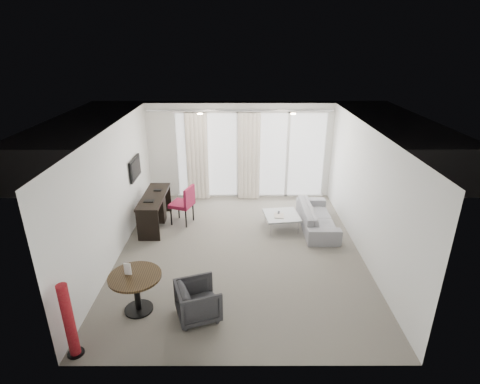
{
  "coord_description": "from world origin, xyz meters",
  "views": [
    {
      "loc": [
        -0.01,
        -6.84,
        4.17
      ],
      "look_at": [
        0.0,
        0.6,
        1.1
      ],
      "focal_mm": 28.0,
      "sensor_mm": 36.0,
      "label": 1
    }
  ],
  "objects_px": {
    "desk": "(155,210)",
    "rattan_chair_a": "(256,170)",
    "desk_chair": "(182,205)",
    "tub_armchair": "(198,301)",
    "red_lamp": "(69,321)",
    "sofa": "(317,217)",
    "rattan_chair_b": "(296,168)",
    "round_table": "(137,293)",
    "coffee_table": "(281,221)"
  },
  "relations": [
    {
      "from": "round_table",
      "to": "rattan_chair_a",
      "type": "bearing_deg",
      "value": 69.43
    },
    {
      "from": "desk_chair",
      "to": "rattan_chair_a",
      "type": "bearing_deg",
      "value": 73.08
    },
    {
      "from": "desk_chair",
      "to": "round_table",
      "type": "relative_size",
      "value": 1.13
    },
    {
      "from": "tub_armchair",
      "to": "desk",
      "type": "bearing_deg",
      "value": 3.78
    },
    {
      "from": "desk_chair",
      "to": "tub_armchair",
      "type": "xyz_separation_m",
      "value": [
        0.72,
        -3.32,
        -0.17
      ]
    },
    {
      "from": "desk_chair",
      "to": "rattan_chair_a",
      "type": "distance_m",
      "value": 3.24
    },
    {
      "from": "red_lamp",
      "to": "sofa",
      "type": "relative_size",
      "value": 0.63
    },
    {
      "from": "desk_chair",
      "to": "rattan_chair_b",
      "type": "bearing_deg",
      "value": 61.9
    },
    {
      "from": "tub_armchair",
      "to": "rattan_chair_b",
      "type": "xyz_separation_m",
      "value": [
        2.42,
        6.26,
        0.1
      ]
    },
    {
      "from": "red_lamp",
      "to": "sofa",
      "type": "xyz_separation_m",
      "value": [
        4.17,
        3.84,
        -0.32
      ]
    },
    {
      "from": "sofa",
      "to": "desk",
      "type": "bearing_deg",
      "value": 87.91
    },
    {
      "from": "rattan_chair_b",
      "to": "tub_armchair",
      "type": "bearing_deg",
      "value": -92.75
    },
    {
      "from": "sofa",
      "to": "red_lamp",
      "type": "bearing_deg",
      "value": 132.66
    },
    {
      "from": "coffee_table",
      "to": "tub_armchair",
      "type": "bearing_deg",
      "value": -118.54
    },
    {
      "from": "rattan_chair_a",
      "to": "round_table",
      "type": "bearing_deg",
      "value": -133.21
    },
    {
      "from": "red_lamp",
      "to": "rattan_chair_a",
      "type": "xyz_separation_m",
      "value": [
        2.84,
        6.73,
        -0.16
      ]
    },
    {
      "from": "rattan_chair_a",
      "to": "desk",
      "type": "bearing_deg",
      "value": -155.06
    },
    {
      "from": "desk",
      "to": "red_lamp",
      "type": "bearing_deg",
      "value": -94.8
    },
    {
      "from": "desk",
      "to": "tub_armchair",
      "type": "distance_m",
      "value": 3.47
    },
    {
      "from": "desk",
      "to": "desk_chair",
      "type": "distance_m",
      "value": 0.64
    },
    {
      "from": "sofa",
      "to": "rattan_chair_b",
      "type": "xyz_separation_m",
      "value": [
        -0.07,
        3.2,
        0.13
      ]
    },
    {
      "from": "round_table",
      "to": "tub_armchair",
      "type": "relative_size",
      "value": 1.27
    },
    {
      "from": "rattan_chair_a",
      "to": "sofa",
      "type": "bearing_deg",
      "value": -88.01
    },
    {
      "from": "coffee_table",
      "to": "rattan_chair_b",
      "type": "bearing_deg",
      "value": 76.51
    },
    {
      "from": "round_table",
      "to": "rattan_chair_a",
      "type": "relative_size",
      "value": 0.99
    },
    {
      "from": "desk",
      "to": "red_lamp",
      "type": "distance_m",
      "value": 4.0
    },
    {
      "from": "rattan_chair_a",
      "to": "rattan_chair_b",
      "type": "relative_size",
      "value": 1.07
    },
    {
      "from": "red_lamp",
      "to": "desk_chair",
      "type": "bearing_deg",
      "value": 76.88
    },
    {
      "from": "red_lamp",
      "to": "rattan_chair_a",
      "type": "distance_m",
      "value": 7.31
    },
    {
      "from": "red_lamp",
      "to": "tub_armchair",
      "type": "height_order",
      "value": "red_lamp"
    },
    {
      "from": "desk_chair",
      "to": "round_table",
      "type": "xyz_separation_m",
      "value": [
        -0.29,
        -3.16,
        -0.14
      ]
    },
    {
      "from": "red_lamp",
      "to": "round_table",
      "type": "bearing_deg",
      "value": 54.29
    },
    {
      "from": "desk",
      "to": "tub_armchair",
      "type": "relative_size",
      "value": 2.45
    },
    {
      "from": "desk",
      "to": "sofa",
      "type": "bearing_deg",
      "value": -2.09
    },
    {
      "from": "desk",
      "to": "desk_chair",
      "type": "xyz_separation_m",
      "value": [
        0.62,
        0.11,
        0.09
      ]
    },
    {
      "from": "desk",
      "to": "rattan_chair_a",
      "type": "relative_size",
      "value": 1.91
    },
    {
      "from": "tub_armchair",
      "to": "rattan_chair_b",
      "type": "distance_m",
      "value": 6.72
    },
    {
      "from": "red_lamp",
      "to": "rattan_chair_b",
      "type": "distance_m",
      "value": 8.15
    },
    {
      "from": "desk_chair",
      "to": "red_lamp",
      "type": "distance_m",
      "value": 4.21
    },
    {
      "from": "coffee_table",
      "to": "sofa",
      "type": "xyz_separation_m",
      "value": [
        0.84,
        0.04,
        0.1
      ]
    },
    {
      "from": "coffee_table",
      "to": "rattan_chair_a",
      "type": "bearing_deg",
      "value": 99.32
    },
    {
      "from": "desk_chair",
      "to": "rattan_chair_a",
      "type": "relative_size",
      "value": 1.12
    },
    {
      "from": "rattan_chair_a",
      "to": "red_lamp",
      "type": "bearing_deg",
      "value": -135.56
    },
    {
      "from": "tub_armchair",
      "to": "sofa",
      "type": "height_order",
      "value": "tub_armchair"
    },
    {
      "from": "tub_armchair",
      "to": "rattan_chair_a",
      "type": "bearing_deg",
      "value": -30.08
    },
    {
      "from": "coffee_table",
      "to": "sofa",
      "type": "bearing_deg",
      "value": 2.44
    },
    {
      "from": "desk",
      "to": "red_lamp",
      "type": "xyz_separation_m",
      "value": [
        -0.33,
        -3.98,
        0.21
      ]
    },
    {
      "from": "rattan_chair_a",
      "to": "coffee_table",
      "type": "bearing_deg",
      "value": -103.32
    },
    {
      "from": "red_lamp",
      "to": "rattan_chair_a",
      "type": "bearing_deg",
      "value": 67.08
    },
    {
      "from": "rattan_chair_a",
      "to": "rattan_chair_b",
      "type": "height_order",
      "value": "rattan_chair_a"
    }
  ]
}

